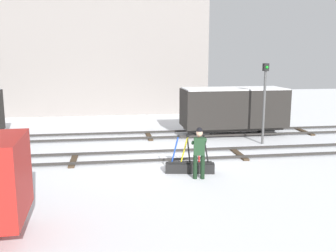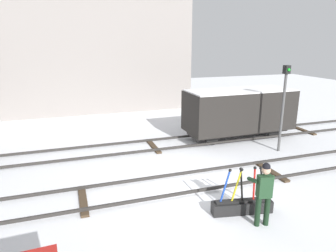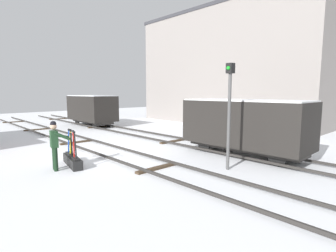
# 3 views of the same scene
# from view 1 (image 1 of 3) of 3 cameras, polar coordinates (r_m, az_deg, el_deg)

# --- Properties ---
(ground_plane) EXTENTS (60.00, 60.00, 0.00)m
(ground_plane) POSITION_cam_1_polar(r_m,az_deg,el_deg) (16.03, -1.39, -4.87)
(ground_plane) COLOR white
(track_main_line) EXTENTS (44.00, 1.94, 0.18)m
(track_main_line) POSITION_cam_1_polar(r_m,az_deg,el_deg) (16.00, -1.39, -4.50)
(track_main_line) COLOR #2D2B28
(track_main_line) RESTS_ON ground_plane
(track_siding_near) EXTENTS (44.00, 1.94, 0.18)m
(track_siding_near) POSITION_cam_1_polar(r_m,az_deg,el_deg) (20.09, -2.86, -1.38)
(track_siding_near) COLOR #2D2B28
(track_siding_near) RESTS_ON ground_plane
(switch_lever_frame) EXTENTS (1.84, 0.68, 1.45)m
(switch_lever_frame) POSITION_cam_1_polar(r_m,az_deg,el_deg) (14.06, 3.32, -6.04)
(switch_lever_frame) COLOR black
(switch_lever_frame) RESTS_ON ground_plane
(rail_worker) EXTENTS (0.62, 0.76, 1.84)m
(rail_worker) POSITION_cam_1_polar(r_m,az_deg,el_deg) (13.23, 4.71, -3.55)
(rail_worker) COLOR black
(rail_worker) RESTS_ON ground_plane
(signal_post) EXTENTS (0.24, 0.32, 3.90)m
(signal_post) POSITION_cam_1_polar(r_m,az_deg,el_deg) (18.76, 14.34, 4.50)
(signal_post) COLOR #4C4C4C
(signal_post) RESTS_ON ground_plane
(apartment_building) EXTENTS (17.76, 5.24, 10.29)m
(apartment_building) POSITION_cam_1_polar(r_m,az_deg,el_deg) (29.88, -11.92, 12.07)
(apartment_building) COLOR gray
(apartment_building) RESTS_ON ground_plane
(freight_car_mid_siding) EXTENTS (5.59, 2.24, 2.55)m
(freight_car_mid_siding) POSITION_cam_1_polar(r_m,az_deg,el_deg) (20.79, 9.84, 2.66)
(freight_car_mid_siding) COLOR #2D2B28
(freight_car_mid_siding) RESTS_ON ground_plane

